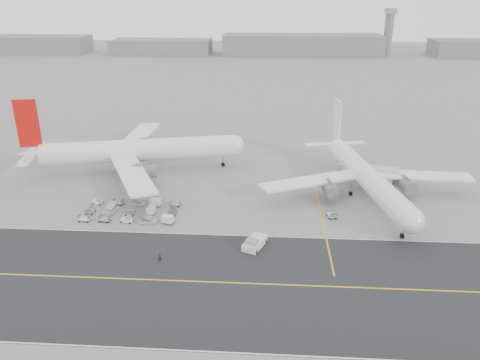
# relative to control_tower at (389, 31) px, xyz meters

# --- Properties ---
(ground) EXTENTS (700.00, 700.00, 0.00)m
(ground) POSITION_rel_control_tower_xyz_m (-100.00, -265.00, -16.25)
(ground) COLOR gray
(ground) RESTS_ON ground
(taxiway) EXTENTS (220.00, 59.00, 0.03)m
(taxiway) POSITION_rel_control_tower_xyz_m (-94.98, -282.98, -16.24)
(taxiway) COLOR #2B2B2D
(taxiway) RESTS_ON ground
(horizon_buildings) EXTENTS (520.00, 28.00, 28.00)m
(horizon_buildings) POSITION_rel_control_tower_xyz_m (-70.00, -5.00, -16.25)
(horizon_buildings) COLOR gray
(horizon_buildings) RESTS_ON ground
(control_tower) EXTENTS (7.00, 7.00, 31.25)m
(control_tower) POSITION_rel_control_tower_xyz_m (0.00, 0.00, 0.00)
(control_tower) COLOR gray
(control_tower) RESTS_ON ground
(airliner_a) EXTENTS (57.18, 55.97, 19.99)m
(airliner_a) POSITION_rel_control_tower_xyz_m (-116.21, -234.50, -10.49)
(airliner_a) COLOR white
(airliner_a) RESTS_ON ground
(airliner_b) EXTENTS (49.13, 50.12, 17.46)m
(airliner_b) POSITION_rel_control_tower_xyz_m (-59.33, -246.39, -11.22)
(airliner_b) COLOR white
(airliner_b) RESTS_ON ground
(pushback_tug) EXTENTS (4.81, 7.66, 2.20)m
(pushback_tug) POSITION_rel_control_tower_xyz_m (-83.73, -271.40, -15.35)
(pushback_tug) COLOR silver
(pushback_tug) RESTS_ON ground
(jet_bridge) EXTENTS (14.94, 6.00, 5.58)m
(jet_bridge) POSITION_rel_control_tower_xyz_m (-57.44, -241.29, -12.36)
(jet_bridge) COLOR gray
(jet_bridge) RESTS_ON ground
(gse_cluster) EXTENTS (26.64, 18.47, 1.83)m
(gse_cluster) POSITION_rel_control_tower_xyz_m (-110.49, -259.10, -16.25)
(gse_cluster) COLOR #9FA0A5
(gse_cluster) RESTS_ON ground
(stray_dolly) EXTENTS (2.15, 2.84, 1.56)m
(stray_dolly) POSITION_rel_control_tower_xyz_m (-67.99, -258.08, -16.25)
(stray_dolly) COLOR silver
(stray_dolly) RESTS_ON ground
(ground_crew_a) EXTENTS (0.75, 0.64, 1.76)m
(ground_crew_a) POSITION_rel_control_tower_xyz_m (-100.17, -277.48, -15.38)
(ground_crew_a) COLOR black
(ground_crew_a) RESTS_ON ground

